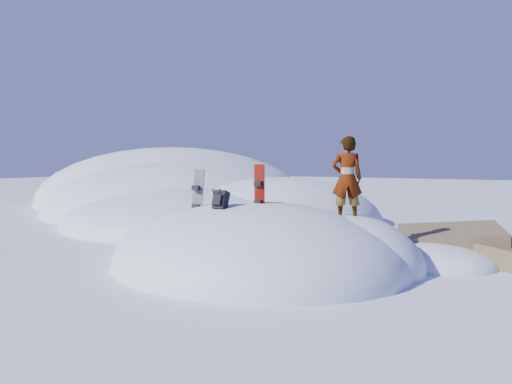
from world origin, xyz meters
The scene contains 9 objects.
ground centered at (0.00, 0.00, 0.00)m, with size 120.00×120.00×0.00m, color white.
snow_mound centered at (-0.17, 0.24, 0.00)m, with size 8.00×6.00×3.00m.
snow_ridge centered at (-10.43, 9.85, 0.00)m, with size 21.50×18.50×6.40m.
rock_outcrop centered at (3.72, 3.01, 0.01)m, with size 4.68×4.41×1.68m.
snowboard_red centered at (0.16, -0.14, 1.66)m, with size 0.27×0.14×1.43m.
snowboard_dark centered at (-1.30, -0.52, 1.53)m, with size 0.29×0.27×1.43m.
backpack centered at (-0.34, -0.94, 1.59)m, with size 0.30×0.37×0.48m.
gear_pile centered at (-2.74, -0.81, 0.11)m, with size 0.88×0.78×0.23m.
person centered at (1.91, 0.67, 2.05)m, with size 0.67×0.44×1.83m, color slate.
Camera 1 is at (5.89, -9.63, 2.43)m, focal length 35.00 mm.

